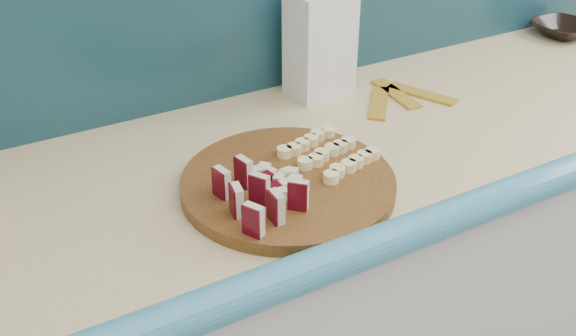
# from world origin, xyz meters

# --- Properties ---
(kitchen_counter) EXTENTS (2.20, 0.63, 0.91)m
(kitchen_counter) POSITION_xyz_m (0.10, 1.50, 0.46)
(kitchen_counter) COLOR silver
(kitchen_counter) RESTS_ON ground
(cutting_board) EXTENTS (0.45, 0.45, 0.02)m
(cutting_board) POSITION_xyz_m (-0.30, 1.40, 0.92)
(cutting_board) COLOR #44240E
(cutting_board) RESTS_ON kitchen_counter
(apple_wedges) EXTENTS (0.11, 0.16, 0.05)m
(apple_wedges) POSITION_xyz_m (-0.39, 1.35, 0.96)
(apple_wedges) COLOR beige
(apple_wedges) RESTS_ON cutting_board
(apple_chunks) EXTENTS (0.06, 0.05, 0.02)m
(apple_chunks) POSITION_xyz_m (-0.33, 1.39, 0.94)
(apple_chunks) COLOR beige
(apple_chunks) RESTS_ON cutting_board
(banana_slices) EXTENTS (0.16, 0.16, 0.02)m
(banana_slices) POSITION_xyz_m (-0.21, 1.42, 0.94)
(banana_slices) COLOR #F1DE93
(banana_slices) RESTS_ON cutting_board
(brown_bowl) EXTENTS (0.16, 0.16, 0.04)m
(brown_bowl) POSITION_xyz_m (0.70, 1.69, 0.93)
(brown_bowl) COLOR black
(brown_bowl) RESTS_ON kitchen_counter
(flour_bag) EXTENTS (0.14, 0.11, 0.23)m
(flour_bag) POSITION_xyz_m (-0.06, 1.70, 1.02)
(flour_bag) COLOR white
(flour_bag) RESTS_ON kitchen_counter
(banana_peel) EXTENTS (0.22, 0.19, 0.01)m
(banana_peel) POSITION_xyz_m (0.08, 1.59, 0.91)
(banana_peel) COLOR gold
(banana_peel) RESTS_ON kitchen_counter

